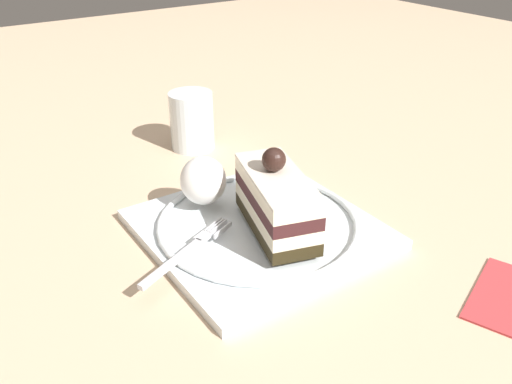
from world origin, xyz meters
TOP-DOWN VIEW (x-y plane):
  - ground_plane at (0.00, 0.00)m, footprint 2.40×2.40m
  - dessert_plate at (-0.02, -0.00)m, footprint 0.22×0.22m
  - cake_slice at (-0.02, 0.02)m, footprint 0.08×0.13m
  - whipped_cream_dollop at (0.01, -0.06)m, footprint 0.05×0.05m
  - fork at (0.07, 0.01)m, footprint 0.12×0.06m
  - drink_glass_near at (-0.07, -0.23)m, footprint 0.06×0.06m
  - folded_napkin at (-0.14, 0.20)m, footprint 0.11×0.09m

SIDE VIEW (x-z plane):
  - ground_plane at x=0.00m, z-range 0.00..0.00m
  - folded_napkin at x=-0.14m, z-range 0.00..0.00m
  - dessert_plate at x=-0.02m, z-range 0.00..0.02m
  - fork at x=0.07m, z-range 0.02..0.02m
  - drink_glass_near at x=-0.07m, z-range 0.00..0.07m
  - whipped_cream_dollop at x=0.01m, z-range 0.02..0.07m
  - cake_slice at x=-0.02m, z-range 0.01..0.09m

